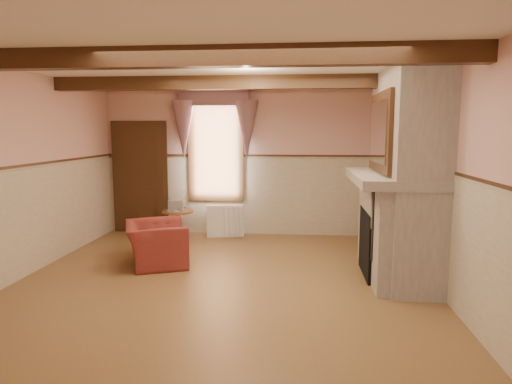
# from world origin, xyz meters

# --- Properties ---
(floor) EXTENTS (5.50, 6.00, 0.01)m
(floor) POSITION_xyz_m (0.00, 0.00, 0.00)
(floor) COLOR brown
(floor) RESTS_ON ground
(ceiling) EXTENTS (5.50, 6.00, 0.01)m
(ceiling) POSITION_xyz_m (0.00, 0.00, 2.80)
(ceiling) COLOR silver
(ceiling) RESTS_ON wall_back
(wall_back) EXTENTS (5.50, 0.02, 2.80)m
(wall_back) POSITION_xyz_m (0.00, 3.00, 1.40)
(wall_back) COLOR #D8A195
(wall_back) RESTS_ON floor
(wall_front) EXTENTS (5.50, 0.02, 2.80)m
(wall_front) POSITION_xyz_m (0.00, -3.00, 1.40)
(wall_front) COLOR #D8A195
(wall_front) RESTS_ON floor
(wall_left) EXTENTS (0.02, 6.00, 2.80)m
(wall_left) POSITION_xyz_m (-2.75, 0.00, 1.40)
(wall_left) COLOR #D8A195
(wall_left) RESTS_ON floor
(wall_right) EXTENTS (0.02, 6.00, 2.80)m
(wall_right) POSITION_xyz_m (2.75, 0.00, 1.40)
(wall_right) COLOR #D8A195
(wall_right) RESTS_ON floor
(wainscot) EXTENTS (5.50, 6.00, 1.50)m
(wainscot) POSITION_xyz_m (0.00, 0.00, 0.75)
(wainscot) COLOR beige
(wainscot) RESTS_ON floor
(chair_rail) EXTENTS (5.50, 6.00, 0.08)m
(chair_rail) POSITION_xyz_m (0.00, 0.00, 1.50)
(chair_rail) COLOR black
(chair_rail) RESTS_ON wainscot
(firebox) EXTENTS (0.20, 0.95, 0.90)m
(firebox) POSITION_xyz_m (2.00, 0.60, 0.45)
(firebox) COLOR black
(firebox) RESTS_ON floor
(armchair) EXTENTS (1.16, 1.23, 0.64)m
(armchair) POSITION_xyz_m (-1.11, 0.78, 0.32)
(armchair) COLOR maroon
(armchair) RESTS_ON floor
(side_table) EXTENTS (0.67, 0.67, 0.55)m
(side_table) POSITION_xyz_m (-1.20, 2.34, 0.28)
(side_table) COLOR brown
(side_table) RESTS_ON floor
(book_stack) EXTENTS (0.30, 0.35, 0.20)m
(book_stack) POSITION_xyz_m (-1.22, 2.34, 0.65)
(book_stack) COLOR #B7AD8C
(book_stack) RESTS_ON side_table
(radiator) EXTENTS (0.72, 0.31, 0.60)m
(radiator) POSITION_xyz_m (-0.39, 2.70, 0.30)
(radiator) COLOR white
(radiator) RESTS_ON floor
(bowl) EXTENTS (0.35, 0.35, 0.09)m
(bowl) POSITION_xyz_m (2.24, 0.59, 1.46)
(bowl) COLOR brown
(bowl) RESTS_ON mantel
(mantel_clock) EXTENTS (0.14, 0.24, 0.20)m
(mantel_clock) POSITION_xyz_m (2.24, 1.16, 1.52)
(mantel_clock) COLOR black
(mantel_clock) RESTS_ON mantel
(oil_lamp) EXTENTS (0.11, 0.11, 0.28)m
(oil_lamp) POSITION_xyz_m (2.24, 1.03, 1.56)
(oil_lamp) COLOR gold
(oil_lamp) RESTS_ON mantel
(candle_red) EXTENTS (0.06, 0.06, 0.16)m
(candle_red) POSITION_xyz_m (2.24, 0.16, 1.50)
(candle_red) COLOR maroon
(candle_red) RESTS_ON mantel
(jar_yellow) EXTENTS (0.06, 0.06, 0.12)m
(jar_yellow) POSITION_xyz_m (2.24, -0.04, 1.48)
(jar_yellow) COLOR gold
(jar_yellow) RESTS_ON mantel
(fireplace) EXTENTS (0.85, 2.00, 2.80)m
(fireplace) POSITION_xyz_m (2.42, 0.60, 1.40)
(fireplace) COLOR gray
(fireplace) RESTS_ON floor
(mantel) EXTENTS (1.05, 2.05, 0.12)m
(mantel) POSITION_xyz_m (2.24, 0.60, 1.36)
(mantel) COLOR gray
(mantel) RESTS_ON fireplace
(overmantel_mirror) EXTENTS (0.06, 1.44, 1.04)m
(overmantel_mirror) POSITION_xyz_m (2.06, 0.60, 1.97)
(overmantel_mirror) COLOR silver
(overmantel_mirror) RESTS_ON fireplace
(door) EXTENTS (1.10, 0.10, 2.10)m
(door) POSITION_xyz_m (-2.10, 2.94, 1.05)
(door) COLOR black
(door) RESTS_ON floor
(window) EXTENTS (1.06, 0.08, 2.02)m
(window) POSITION_xyz_m (-0.60, 2.97, 1.65)
(window) COLOR white
(window) RESTS_ON wall_back
(window_drapes) EXTENTS (1.30, 0.14, 1.40)m
(window_drapes) POSITION_xyz_m (-0.60, 2.88, 2.25)
(window_drapes) COLOR gray
(window_drapes) RESTS_ON wall_back
(ceiling_beam_front) EXTENTS (5.50, 0.18, 0.20)m
(ceiling_beam_front) POSITION_xyz_m (0.00, -1.20, 2.70)
(ceiling_beam_front) COLOR black
(ceiling_beam_front) RESTS_ON ceiling
(ceiling_beam_back) EXTENTS (5.50, 0.18, 0.20)m
(ceiling_beam_back) POSITION_xyz_m (0.00, 1.20, 2.70)
(ceiling_beam_back) COLOR black
(ceiling_beam_back) RESTS_ON ceiling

